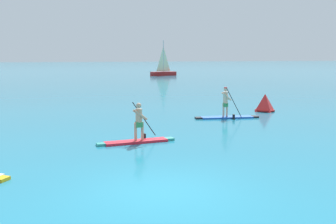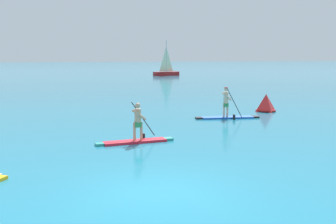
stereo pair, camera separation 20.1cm
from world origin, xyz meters
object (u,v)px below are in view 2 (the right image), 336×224
(paddleboarder_mid_center, at_px, (136,134))
(sailboat_right_horizon, at_px, (166,71))
(paddleboarder_far_right, at_px, (227,112))
(race_marker_buoy, at_px, (266,104))

(paddleboarder_mid_center, xyz_separation_m, sailboat_right_horizon, (17.01, 52.29, 0.43))
(paddleboarder_mid_center, xyz_separation_m, paddleboarder_far_right, (6.24, 4.79, -0.01))
(paddleboarder_mid_center, relative_size, race_marker_buoy, 2.57)
(paddleboarder_mid_center, bearing_deg, sailboat_right_horizon, 67.59)
(race_marker_buoy, height_order, sailboat_right_horizon, sailboat_right_horizon)
(paddleboarder_mid_center, bearing_deg, race_marker_buoy, 29.81)
(sailboat_right_horizon, bearing_deg, race_marker_buoy, 68.14)
(race_marker_buoy, relative_size, sailboat_right_horizon, 0.21)
(paddleboarder_mid_center, distance_m, sailboat_right_horizon, 54.99)
(paddleboarder_mid_center, height_order, sailboat_right_horizon, sailboat_right_horizon)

